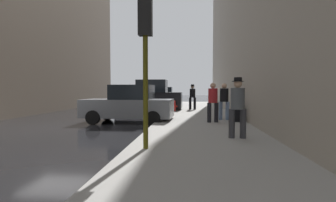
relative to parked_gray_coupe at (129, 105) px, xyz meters
name	(u,v)px	position (x,y,z in m)	size (l,w,h in m)	color
ground_plane	(57,127)	(-2.65, -1.76, -0.85)	(120.00, 120.00, 0.00)	black
sidewalk	(202,127)	(3.35, -1.76, -0.77)	(4.00, 40.00, 0.15)	gray
parked_gray_coupe	(129,105)	(0.00, 0.00, 0.00)	(4.26, 2.17, 1.79)	slate
parked_black_suv	(150,97)	(0.00, 6.27, 0.18)	(4.62, 2.09, 2.25)	black
parked_blue_sedan	(161,97)	(0.00, 12.63, 0.00)	(4.24, 2.13, 1.79)	navy
fire_hydrant	(174,106)	(1.80, 5.05, -0.35)	(0.42, 0.22, 0.70)	red
traffic_light	(145,40)	(1.85, -5.98, 1.91)	(0.32, 0.32, 3.60)	#514C0F
pedestrian_in_jeans	(224,99)	(4.48, 0.28, 0.26)	(0.53, 0.47, 1.71)	#728CB2
pedestrian_with_beanie	(238,104)	(4.29, -4.41, 0.29)	(0.51, 0.43, 1.78)	#333338
pedestrian_with_fedora	(193,96)	(3.02, 6.46, 0.29)	(0.51, 0.42, 1.78)	black
pedestrian_in_red_jacket	(213,100)	(3.87, -0.75, 0.26)	(0.53, 0.49, 1.71)	black
rolling_suitcase	(238,114)	(5.03, -0.34, -0.36)	(0.40, 0.59, 1.04)	black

